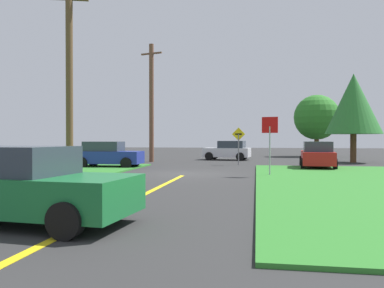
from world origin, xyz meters
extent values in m
plane|color=#2E2E2E|center=(0.00, 0.00, 0.00)|extent=(120.00, 120.00, 0.00)
cube|color=yellow|center=(0.00, -8.00, 0.01)|extent=(0.20, 14.00, 0.01)
cylinder|color=#9EA0A8|center=(4.16, -0.64, 1.19)|extent=(0.07, 0.07, 2.37)
cube|color=red|center=(4.16, -0.64, 2.45)|extent=(0.75, 0.21, 0.76)
cube|color=red|center=(7.19, 5.13, 0.64)|extent=(2.18, 4.57, 0.76)
cube|color=#2D3842|center=(7.16, 4.85, 1.32)|extent=(1.79, 2.57, 0.60)
cylinder|color=black|center=(6.44, 6.71, 0.34)|extent=(0.28, 0.70, 0.68)
cylinder|color=black|center=(8.20, 6.56, 0.34)|extent=(0.28, 0.70, 0.68)
cylinder|color=black|center=(6.18, 3.70, 0.34)|extent=(0.28, 0.70, 0.68)
cylinder|color=black|center=(7.94, 3.55, 0.34)|extent=(0.28, 0.70, 0.68)
cube|color=#196B33|center=(-1.24, -11.94, 0.64)|extent=(4.75, 2.40, 0.76)
cube|color=#2D3842|center=(-1.68, -11.90, 1.32)|extent=(2.67, 1.96, 0.60)
cylinder|color=black|center=(0.40, -11.13, 0.34)|extent=(0.70, 0.28, 0.68)
cylinder|color=black|center=(0.22, -13.05, 0.34)|extent=(0.70, 0.28, 0.68)
cube|color=navy|center=(-5.52, 3.51, 0.64)|extent=(4.11, 1.77, 0.76)
cube|color=#2D3842|center=(-5.86, 3.51, 1.32)|extent=(2.27, 1.54, 0.60)
cylinder|color=black|center=(-4.15, 4.37, 0.34)|extent=(0.68, 0.23, 0.68)
cylinder|color=black|center=(-4.12, 2.68, 0.34)|extent=(0.68, 0.23, 0.68)
cylinder|color=black|center=(-6.93, 4.34, 0.34)|extent=(0.68, 0.23, 0.68)
cylinder|color=black|center=(-6.90, 2.65, 0.34)|extent=(0.68, 0.23, 0.68)
cube|color=silver|center=(1.05, 13.57, 0.64)|extent=(4.10, 2.44, 0.76)
cube|color=#2D3842|center=(1.48, 13.51, 1.32)|extent=(2.34, 1.97, 0.60)
cylinder|color=black|center=(-0.38, 12.81, 0.34)|extent=(0.70, 0.31, 0.68)
cylinder|color=black|center=(-0.13, 14.69, 0.34)|extent=(0.70, 0.31, 0.68)
cylinder|color=black|center=(2.23, 12.46, 0.34)|extent=(0.70, 0.31, 0.68)
cylinder|color=black|center=(2.48, 14.34, 0.34)|extent=(0.70, 0.31, 0.68)
cylinder|color=brown|center=(-5.24, -2.19, 4.57)|extent=(0.33, 0.33, 9.14)
cylinder|color=brown|center=(-4.51, 9.74, 4.57)|extent=(0.36, 0.36, 9.14)
cube|color=brown|center=(-4.51, 9.74, 8.41)|extent=(1.77, 0.58, 0.12)
cylinder|color=slate|center=(2.33, 7.27, 1.06)|extent=(0.08, 0.08, 2.11)
cube|color=yellow|center=(2.33, 7.27, 2.11)|extent=(0.90, 0.11, 0.91)
cube|color=black|center=(2.33, 7.27, 2.11)|extent=(0.45, 0.08, 0.10)
cylinder|color=brown|center=(9.58, 21.47, 1.08)|extent=(0.46, 0.46, 2.17)
sphere|color=#2A7824|center=(9.58, 21.47, 3.99)|extent=(4.56, 4.56, 4.56)
cylinder|color=brown|center=(10.77, 11.44, 1.08)|extent=(0.45, 0.45, 2.16)
cone|color=#2B732F|center=(10.77, 11.44, 4.44)|extent=(4.14, 4.14, 4.56)
camera|label=1|loc=(3.52, -19.35, 1.77)|focal=36.17mm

